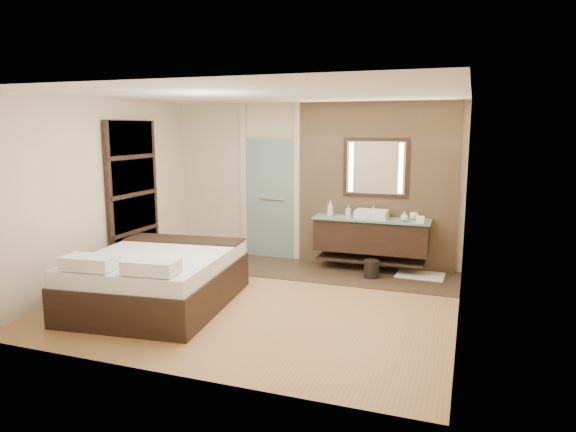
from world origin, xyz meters
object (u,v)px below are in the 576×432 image
at_px(vanity, 371,235).
at_px(mirror_unit, 376,168).
at_px(bed, 158,278).
at_px(waste_bin, 371,269).

xyz_separation_m(vanity, mirror_unit, (0.00, 0.24, 1.07)).
bearing_deg(vanity, bed, -132.33).
distance_m(vanity, mirror_unit, 1.10).
bearing_deg(mirror_unit, bed, -129.78).
distance_m(vanity, bed, 3.44).
relative_size(mirror_unit, bed, 0.45).
distance_m(mirror_unit, bed, 3.84).
bearing_deg(vanity, mirror_unit, 90.00).
xyz_separation_m(bed, waste_bin, (2.40, 2.11, -0.21)).
height_order(vanity, mirror_unit, mirror_unit).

